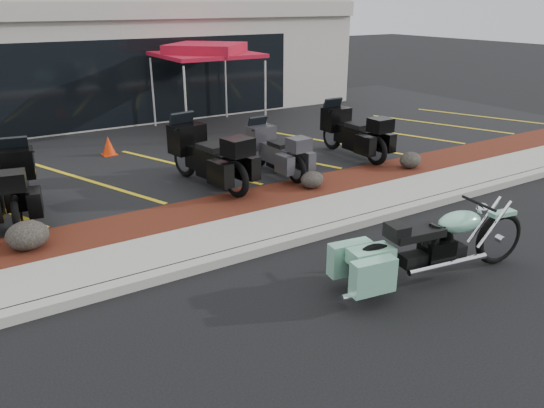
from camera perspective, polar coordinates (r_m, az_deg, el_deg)
ground at (r=8.45m, az=6.12°, el=-6.38°), size 90.00×90.00×0.00m
curb at (r=9.06m, az=2.65°, el=-3.77°), size 24.00×0.25×0.15m
sidewalk at (r=9.59m, az=0.28°, el=-2.29°), size 24.00×1.20×0.15m
mulch_bed at (r=10.55m, az=-3.21°, el=-0.07°), size 24.00×1.20×0.16m
upper_lot at (r=15.29m, az=-13.14°, el=6.10°), size 26.00×9.60×0.15m
dealership_building at (r=20.94m, az=-19.58°, el=14.76°), size 18.00×8.16×4.00m
boulder_left at (r=9.27m, az=-24.82°, el=-3.07°), size 0.66×0.55×0.47m
boulder_mid at (r=11.22m, az=4.33°, el=2.62°), size 0.51×0.43×0.36m
boulder_right at (r=12.98m, az=14.66°, el=4.60°), size 0.54×0.45×0.38m
hero_cruiser at (r=8.87m, az=23.29°, el=-2.64°), size 3.33×1.29×1.14m
touring_black_front at (r=11.42m, az=-25.65°, el=3.35°), size 1.25×2.37×1.31m
touring_black_mid at (r=11.98m, az=-9.47°, el=6.29°), size 1.40×2.65×1.47m
touring_grey at (r=12.60m, az=-1.49°, el=6.71°), size 0.88×2.12×1.21m
touring_black_rear at (r=14.19m, az=6.52°, el=8.54°), size 0.91×2.36×1.37m
traffic_cone at (r=14.31m, az=-17.17°, el=6.01°), size 0.41×0.41×0.48m
popup_canopy at (r=16.42m, az=-7.12°, el=15.94°), size 2.95×2.95×2.55m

